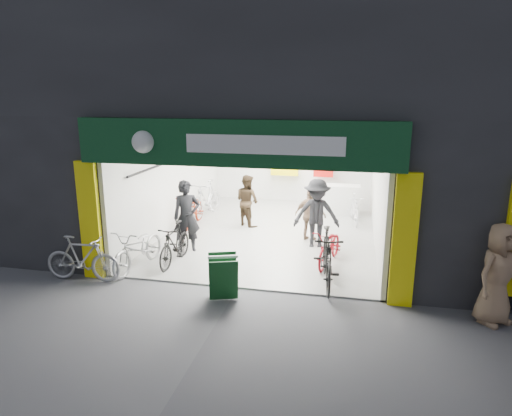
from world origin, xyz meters
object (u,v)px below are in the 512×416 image
(bike_right_front, at_px, (327,258))
(bike_left_front, at_px, (139,248))
(sandwich_board, at_px, (223,276))
(parked_bike, at_px, (82,259))
(pedestrian_near, at_px, (498,274))

(bike_right_front, bearing_deg, bike_left_front, 172.84)
(bike_right_front, distance_m, sandwich_board, 2.24)
(parked_bike, height_order, sandwich_board, parked_bike)
(parked_bike, height_order, pedestrian_near, pedestrian_near)
(bike_left_front, xyz_separation_m, pedestrian_near, (7.31, -1.00, 0.42))
(parked_bike, xyz_separation_m, sandwich_board, (3.21, -0.20, -0.03))
(bike_left_front, relative_size, pedestrian_near, 1.04)
(pedestrian_near, bearing_deg, bike_left_front, 134.68)
(bike_left_front, height_order, sandwich_board, bike_left_front)
(bike_left_front, distance_m, pedestrian_near, 7.39)
(pedestrian_near, bearing_deg, parked_bike, 141.76)
(bike_right_front, xyz_separation_m, pedestrian_near, (3.01, -1.00, 0.32))
(bike_right_front, relative_size, parked_bike, 1.17)
(bike_left_front, xyz_separation_m, sandwich_board, (2.35, -1.10, -0.02))
(bike_right_front, bearing_deg, parked_bike, -177.27)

